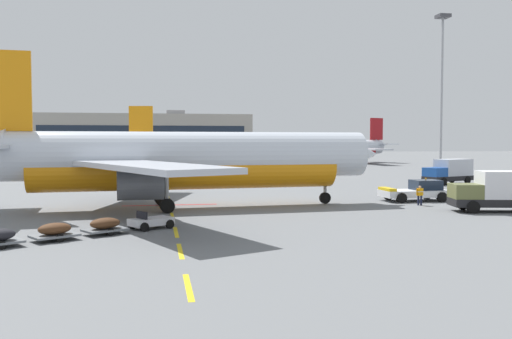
{
  "coord_description": "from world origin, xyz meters",
  "views": [
    {
      "loc": [
        16.84,
        -25.67,
        5.47
      ],
      "look_at": [
        24.86,
        18.68,
        3.14
      ],
      "focal_mm": 39.04,
      "sensor_mm": 36.0,
      "label": 1
    }
  ],
  "objects_px": {
    "airliner_mid_left": "(338,148)",
    "airliner_far_right": "(214,151)",
    "pushback_tug": "(417,191)",
    "fuel_service_truck": "(449,171)",
    "baggage_train": "(81,228)",
    "apron_light_mast_far": "(442,76)",
    "airliner_foreground": "(181,160)",
    "ground_crew_worker": "(420,194)",
    "ground_power_truck": "(500,190)"
  },
  "relations": [
    {
      "from": "airliner_mid_left",
      "to": "ground_power_truck",
      "type": "xyz_separation_m",
      "value": [
        -17.46,
        -90.43,
        -1.99
      ]
    },
    {
      "from": "airliner_foreground",
      "to": "fuel_service_truck",
      "type": "relative_size",
      "value": 4.71
    },
    {
      "from": "ground_crew_worker",
      "to": "apron_light_mast_far",
      "type": "height_order",
      "value": "apron_light_mast_far"
    },
    {
      "from": "ground_power_truck",
      "to": "ground_crew_worker",
      "type": "height_order",
      "value": "ground_power_truck"
    },
    {
      "from": "airliner_foreground",
      "to": "pushback_tug",
      "type": "xyz_separation_m",
      "value": [
        21.36,
        1.65,
        -3.05
      ]
    },
    {
      "from": "airliner_mid_left",
      "to": "airliner_far_right",
      "type": "height_order",
      "value": "airliner_far_right"
    },
    {
      "from": "ground_power_truck",
      "to": "apron_light_mast_far",
      "type": "xyz_separation_m",
      "value": [
        15.85,
        38.27,
        13.4
      ]
    },
    {
      "from": "baggage_train",
      "to": "airliner_far_right",
      "type": "bearing_deg",
      "value": 77.64
    },
    {
      "from": "ground_power_truck",
      "to": "apron_light_mast_far",
      "type": "relative_size",
      "value": 0.3
    },
    {
      "from": "airliner_mid_left",
      "to": "baggage_train",
      "type": "relative_size",
      "value": 2.94
    },
    {
      "from": "pushback_tug",
      "to": "ground_crew_worker",
      "type": "relative_size",
      "value": 3.61
    },
    {
      "from": "airliner_foreground",
      "to": "pushback_tug",
      "type": "height_order",
      "value": "airliner_foreground"
    },
    {
      "from": "airliner_foreground",
      "to": "airliner_mid_left",
      "type": "distance_m",
      "value": 93.47
    },
    {
      "from": "airliner_foreground",
      "to": "ground_crew_worker",
      "type": "bearing_deg",
      "value": -4.76
    },
    {
      "from": "airliner_mid_left",
      "to": "apron_light_mast_far",
      "type": "xyz_separation_m",
      "value": [
        -1.62,
        -52.16,
        11.41
      ]
    },
    {
      "from": "ground_power_truck",
      "to": "pushback_tug",
      "type": "bearing_deg",
      "value": 108.18
    },
    {
      "from": "airliner_far_right",
      "to": "apron_light_mast_far",
      "type": "relative_size",
      "value": 1.36
    },
    {
      "from": "pushback_tug",
      "to": "baggage_train",
      "type": "xyz_separation_m",
      "value": [
        -27.57,
        -14.48,
        -0.37
      ]
    },
    {
      "from": "airliner_mid_left",
      "to": "fuel_service_truck",
      "type": "distance_m",
      "value": 64.74
    },
    {
      "from": "ground_crew_worker",
      "to": "apron_light_mast_far",
      "type": "distance_m",
      "value": 41.25
    },
    {
      "from": "airliner_far_right",
      "to": "apron_light_mast_far",
      "type": "height_order",
      "value": "apron_light_mast_far"
    },
    {
      "from": "fuel_service_truck",
      "to": "baggage_train",
      "type": "bearing_deg",
      "value": -141.66
    },
    {
      "from": "airliner_far_right",
      "to": "ground_power_truck",
      "type": "distance_m",
      "value": 60.91
    },
    {
      "from": "airliner_mid_left",
      "to": "ground_crew_worker",
      "type": "distance_m",
      "value": 88.11
    },
    {
      "from": "ground_power_truck",
      "to": "ground_crew_worker",
      "type": "distance_m",
      "value": 6.56
    },
    {
      "from": "pushback_tug",
      "to": "baggage_train",
      "type": "distance_m",
      "value": 31.15
    },
    {
      "from": "airliner_mid_left",
      "to": "ground_power_truck",
      "type": "distance_m",
      "value": 92.12
    },
    {
      "from": "pushback_tug",
      "to": "fuel_service_truck",
      "type": "distance_m",
      "value": 22.11
    },
    {
      "from": "airliner_far_right",
      "to": "fuel_service_truck",
      "type": "bearing_deg",
      "value": -50.85
    },
    {
      "from": "baggage_train",
      "to": "apron_light_mast_far",
      "type": "xyz_separation_m",
      "value": [
        46.17,
        44.39,
        14.51
      ]
    },
    {
      "from": "airliner_far_right",
      "to": "airliner_foreground",
      "type": "bearing_deg",
      "value": -98.74
    },
    {
      "from": "airliner_mid_left",
      "to": "airliner_far_right",
      "type": "relative_size",
      "value": 0.95
    },
    {
      "from": "airliner_foreground",
      "to": "fuel_service_truck",
      "type": "bearing_deg",
      "value": 29.32
    },
    {
      "from": "airliner_foreground",
      "to": "airliner_mid_left",
      "type": "xyz_separation_m",
      "value": [
        41.57,
        83.72,
        -0.32
      ]
    },
    {
      "from": "airliner_foreground",
      "to": "apron_light_mast_far",
      "type": "relative_size",
      "value": 1.44
    },
    {
      "from": "airliner_far_right",
      "to": "ground_crew_worker",
      "type": "xyz_separation_m",
      "value": [
        11.98,
        -53.66,
        -2.79
      ]
    },
    {
      "from": "fuel_service_truck",
      "to": "apron_light_mast_far",
      "type": "relative_size",
      "value": 0.31
    },
    {
      "from": "airliner_foreground",
      "to": "airliner_far_right",
      "type": "distance_m",
      "value": 52.61
    },
    {
      "from": "ground_crew_worker",
      "to": "baggage_train",
      "type": "bearing_deg",
      "value": -156.9
    },
    {
      "from": "ground_power_truck",
      "to": "baggage_train",
      "type": "xyz_separation_m",
      "value": [
        -30.32,
        -6.12,
        -1.11
      ]
    },
    {
      "from": "baggage_train",
      "to": "apron_light_mast_far",
      "type": "distance_m",
      "value": 65.67
    },
    {
      "from": "fuel_service_truck",
      "to": "apron_light_mast_far",
      "type": "xyz_separation_m",
      "value": [
        5.41,
        12.16,
        13.4
      ]
    },
    {
      "from": "airliner_mid_left",
      "to": "baggage_train",
      "type": "xyz_separation_m",
      "value": [
        -47.78,
        -96.55,
        -3.1
      ]
    },
    {
      "from": "baggage_train",
      "to": "airliner_foreground",
      "type": "bearing_deg",
      "value": 64.15
    },
    {
      "from": "pushback_tug",
      "to": "fuel_service_truck",
      "type": "height_order",
      "value": "fuel_service_truck"
    },
    {
      "from": "airliner_far_right",
      "to": "baggage_train",
      "type": "xyz_separation_m",
      "value": [
        -14.21,
        -64.83,
        -3.2
      ]
    },
    {
      "from": "fuel_service_truck",
      "to": "baggage_train",
      "type": "relative_size",
      "value": 0.7
    },
    {
      "from": "fuel_service_truck",
      "to": "ground_power_truck",
      "type": "xyz_separation_m",
      "value": [
        -10.43,
        -26.1,
        0.0
      ]
    },
    {
      "from": "airliner_far_right",
      "to": "ground_power_truck",
      "type": "bearing_deg",
      "value": -74.66
    },
    {
      "from": "airliner_mid_left",
      "to": "baggage_train",
      "type": "height_order",
      "value": "airliner_mid_left"
    }
  ]
}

